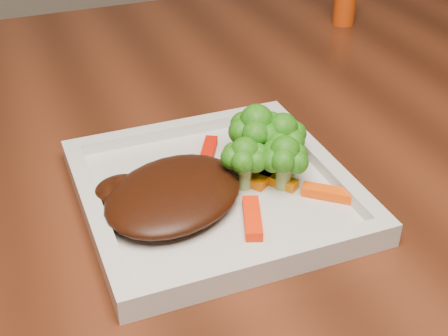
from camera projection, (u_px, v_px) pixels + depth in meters
name	position (u px, v px, depth m)	size (l,w,h in m)	color
dining_table	(363.00, 264.00, 1.12)	(1.60, 0.90, 0.75)	#4E2212
plate	(215.00, 195.00, 0.65)	(0.27, 0.27, 0.01)	silver
steak	(174.00, 194.00, 0.62)	(0.15, 0.12, 0.03)	#341307
broccoli_0	(256.00, 136.00, 0.67)	(0.07, 0.07, 0.07)	#0F5B0F
broccoli_1	(282.00, 141.00, 0.67)	(0.06, 0.06, 0.06)	#1F6911
broccoli_2	(284.00, 163.00, 0.64)	(0.06, 0.06, 0.06)	#156811
broccoli_3	(244.00, 162.00, 0.64)	(0.05, 0.05, 0.06)	#2B7413
carrot_1	(329.00, 193.00, 0.63)	(0.06, 0.01, 0.01)	#FF4D04
carrot_2	(252.00, 218.00, 0.60)	(0.06, 0.02, 0.01)	#FF2804
carrot_3	(286.00, 150.00, 0.70)	(0.06, 0.02, 0.01)	#E65D03
carrot_4	(209.00, 151.00, 0.70)	(0.05, 0.01, 0.01)	red
carrot_5	(275.00, 179.00, 0.66)	(0.05, 0.01, 0.01)	#D47003
carrot_6	(269.00, 173.00, 0.67)	(0.06, 0.02, 0.01)	#D85D03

